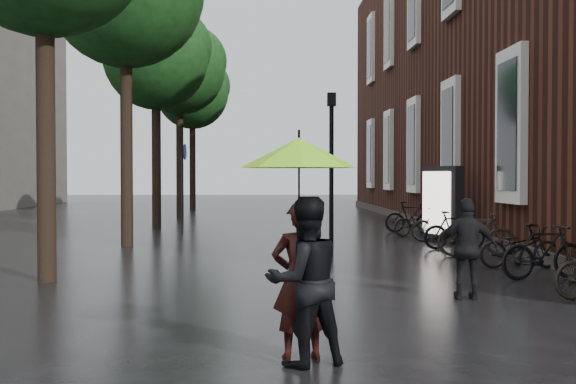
{
  "coord_description": "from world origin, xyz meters",
  "views": [
    {
      "loc": [
        -0.36,
        -4.86,
        1.85
      ],
      "look_at": [
        0.09,
        6.37,
        1.57
      ],
      "focal_mm": 42.0,
      "sensor_mm": 36.0,
      "label": 1
    }
  ],
  "objects_px": {
    "person_burgundy": "(300,280)",
    "parked_bicycles": "(466,232)",
    "lamp_post": "(331,157)",
    "pedestrian_walking": "(468,249)",
    "ad_lightbox": "(442,204)",
    "person_black": "(305,281)"
  },
  "relations": [
    {
      "from": "person_burgundy",
      "to": "parked_bicycles",
      "type": "height_order",
      "value": "person_burgundy"
    },
    {
      "from": "parked_bicycles",
      "to": "lamp_post",
      "type": "xyz_separation_m",
      "value": [
        -3.3,
        -0.35,
        1.81
      ]
    },
    {
      "from": "pedestrian_walking",
      "to": "ad_lightbox",
      "type": "bearing_deg",
      "value": -95.56
    },
    {
      "from": "person_burgundy",
      "to": "pedestrian_walking",
      "type": "bearing_deg",
      "value": -137.91
    },
    {
      "from": "person_burgundy",
      "to": "ad_lightbox",
      "type": "height_order",
      "value": "ad_lightbox"
    },
    {
      "from": "lamp_post",
      "to": "person_black",
      "type": "bearing_deg",
      "value": -97.56
    },
    {
      "from": "person_black",
      "to": "lamp_post",
      "type": "distance_m",
      "value": 9.35
    },
    {
      "from": "person_burgundy",
      "to": "parked_bicycles",
      "type": "distance_m",
      "value": 10.32
    },
    {
      "from": "person_burgundy",
      "to": "ad_lightbox",
      "type": "bearing_deg",
      "value": -119.15
    },
    {
      "from": "person_burgundy",
      "to": "parked_bicycles",
      "type": "xyz_separation_m",
      "value": [
        4.55,
        9.26,
        -0.32
      ]
    },
    {
      "from": "person_burgundy",
      "to": "ad_lightbox",
      "type": "xyz_separation_m",
      "value": [
        4.55,
        11.46,
        0.26
      ]
    },
    {
      "from": "ad_lightbox",
      "to": "person_black",
      "type": "bearing_deg",
      "value": -135.18
    },
    {
      "from": "ad_lightbox",
      "to": "lamp_post",
      "type": "relative_size",
      "value": 0.56
    },
    {
      "from": "ad_lightbox",
      "to": "person_burgundy",
      "type": "bearing_deg",
      "value": -135.73
    },
    {
      "from": "person_black",
      "to": "parked_bicycles",
      "type": "relative_size",
      "value": 0.13
    },
    {
      "from": "person_black",
      "to": "pedestrian_walking",
      "type": "distance_m",
      "value": 4.32
    },
    {
      "from": "person_burgundy",
      "to": "person_black",
      "type": "distance_m",
      "value": 0.25
    },
    {
      "from": "person_black",
      "to": "ad_lightbox",
      "type": "relative_size",
      "value": 0.78
    },
    {
      "from": "person_black",
      "to": "ad_lightbox",
      "type": "height_order",
      "value": "ad_lightbox"
    },
    {
      "from": "person_burgundy",
      "to": "pedestrian_walking",
      "type": "height_order",
      "value": "person_burgundy"
    },
    {
      "from": "person_black",
      "to": "lamp_post",
      "type": "bearing_deg",
      "value": -117.27
    },
    {
      "from": "parked_bicycles",
      "to": "ad_lightbox",
      "type": "height_order",
      "value": "ad_lightbox"
    }
  ]
}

